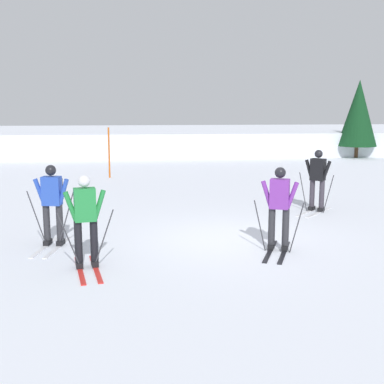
{
  "coord_description": "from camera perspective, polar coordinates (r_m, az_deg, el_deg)",
  "views": [
    {
      "loc": [
        -1.89,
        -10.68,
        2.96
      ],
      "look_at": [
        -0.76,
        1.03,
        0.9
      ],
      "focal_mm": 47.47,
      "sensor_mm": 36.0,
      "label": 1
    }
  ],
  "objects": [
    {
      "name": "skier_black",
      "position": [
        14.36,
        13.91,
        1.46
      ],
      "size": [
        1.34,
        1.44,
        1.71
      ],
      "color": "silver",
      "rests_on": "ground"
    },
    {
      "name": "skier_green",
      "position": [
        9.32,
        -11.88,
        -2.95
      ],
      "size": [
        0.99,
        1.64,
        1.71
      ],
      "color": "red",
      "rests_on": "ground"
    },
    {
      "name": "far_snow_ridge",
      "position": [
        31.35,
        -2.06,
        5.73
      ],
      "size": [
        80.0,
        8.48,
        1.34
      ],
      "primitive_type": "cube",
      "color": "silver",
      "rests_on": "ground"
    },
    {
      "name": "trail_marker_pole",
      "position": [
        20.63,
        -9.3,
        4.37
      ],
      "size": [
        0.07,
        0.07,
        2.02
      ],
      "primitive_type": "cylinder",
      "color": "#C65614",
      "rests_on": "ground"
    },
    {
      "name": "ground_plane",
      "position": [
        11.24,
        4.36,
        -5.36
      ],
      "size": [
        120.0,
        120.0,
        0.0
      ],
      "primitive_type": "plane",
      "color": "silver"
    },
    {
      "name": "skier_blue",
      "position": [
        10.96,
        -15.4,
        -0.96
      ],
      "size": [
        0.99,
        1.64,
        1.71
      ],
      "color": "silver",
      "rests_on": "ground"
    },
    {
      "name": "skier_purple",
      "position": [
        10.35,
        9.77,
        -1.6
      ],
      "size": [
        0.96,
        1.62,
        1.71
      ],
      "color": "black",
      "rests_on": "ground"
    },
    {
      "name": "conifer_far_left",
      "position": [
        29.4,
        18.19,
        8.41
      ],
      "size": [
        2.1,
        2.1,
        4.23
      ],
      "color": "#513823",
      "rests_on": "ground"
    }
  ]
}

